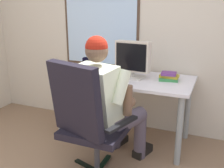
# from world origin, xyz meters

# --- Properties ---
(wall_rear) EXTENTS (4.50, 0.08, 2.54)m
(wall_rear) POSITION_xyz_m (-0.03, 2.05, 1.27)
(wall_rear) COLOR beige
(wall_rear) RESTS_ON ground
(desk) EXTENTS (1.46, 0.71, 0.73)m
(desk) POSITION_xyz_m (-0.16, 1.63, 0.63)
(desk) COLOR gray
(desk) RESTS_ON ground
(office_chair) EXTENTS (0.69, 0.64, 1.07)m
(office_chair) POSITION_xyz_m (-0.19, 0.81, 0.59)
(office_chair) COLOR black
(office_chair) RESTS_ON ground
(person_seated) EXTENTS (0.65, 0.85, 1.25)m
(person_seated) POSITION_xyz_m (-0.12, 1.07, 0.65)
(person_seated) COLOR #514754
(person_seated) RESTS_ON ground
(crt_monitor) EXTENTS (0.38, 0.22, 0.39)m
(crt_monitor) POSITION_xyz_m (-0.07, 1.63, 0.95)
(crt_monitor) COLOR beige
(crt_monitor) RESTS_ON desk
(wine_glass) EXTENTS (0.07, 0.07, 0.14)m
(wine_glass) POSITION_xyz_m (-0.49, 1.47, 0.83)
(wine_glass) COLOR silver
(wine_glass) RESTS_ON desk
(desk_speaker) EXTENTS (0.08, 0.08, 0.15)m
(desk_speaker) POSITION_xyz_m (-0.70, 1.76, 0.81)
(desk_speaker) COLOR black
(desk_speaker) RESTS_ON desk
(book_stack) EXTENTS (0.21, 0.15, 0.09)m
(book_stack) POSITION_xyz_m (0.31, 1.67, 0.78)
(book_stack) COLOR #358444
(book_stack) RESTS_ON desk
(cd_case) EXTENTS (0.15, 0.14, 0.01)m
(cd_case) POSITION_xyz_m (-0.66, 1.48, 0.74)
(cd_case) COLOR #822171
(cd_case) RESTS_ON desk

